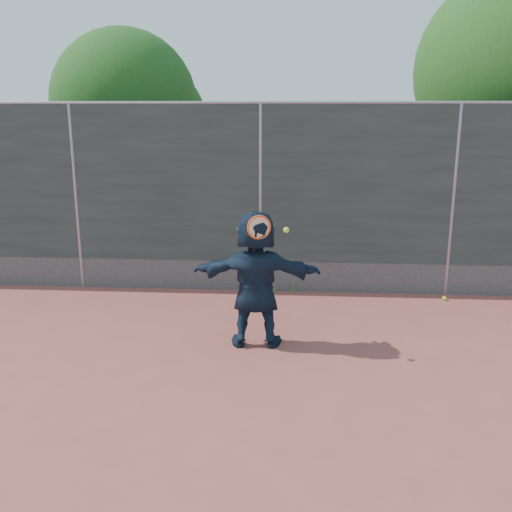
{
  "coord_description": "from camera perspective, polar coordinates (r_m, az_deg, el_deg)",
  "views": [
    {
      "loc": [
        0.55,
        -5.47,
        2.9
      ],
      "look_at": [
        0.08,
        1.28,
        1.16
      ],
      "focal_mm": 40.0,
      "sensor_mm": 36.0,
      "label": 1
    }
  ],
  "objects": [
    {
      "name": "ground",
      "position": [
        6.22,
        -1.64,
        -13.39
      ],
      "size": [
        80.0,
        80.0,
        0.0
      ],
      "primitive_type": "plane",
      "color": "#9E4C42",
      "rests_on": "ground"
    },
    {
      "name": "player",
      "position": [
        7.06,
        -0.0,
        -2.28
      ],
      "size": [
        1.61,
        0.51,
        1.74
      ],
      "primitive_type": "imported",
      "rotation": [
        0.0,
        0.0,
        3.14
      ],
      "color": "#142439",
      "rests_on": "ground"
    },
    {
      "name": "ball_ground",
      "position": [
        9.41,
        18.32,
        -4.05
      ],
      "size": [
        0.07,
        0.07,
        0.07
      ],
      "primitive_type": "sphere",
      "color": "#C9F235",
      "rests_on": "ground"
    },
    {
      "name": "fence",
      "position": [
        9.08,
        0.44,
        6.1
      ],
      "size": [
        20.0,
        0.06,
        3.03
      ],
      "color": "#38423D",
      "rests_on": "ground"
    },
    {
      "name": "swing_action",
      "position": [
        6.69,
        0.55,
        2.71
      ],
      "size": [
        0.5,
        0.17,
        0.51
      ],
      "color": "#F24F16",
      "rests_on": "ground"
    },
    {
      "name": "tree_left",
      "position": [
        12.49,
        -12.22,
        14.32
      ],
      "size": [
        3.15,
        3.0,
        4.53
      ],
      "color": "#382314",
      "rests_on": "ground"
    },
    {
      "name": "weed_clump",
      "position": [
        9.28,
        2.19,
        -2.91
      ],
      "size": [
        0.68,
        0.07,
        0.3
      ],
      "color": "#387226",
      "rests_on": "ground"
    }
  ]
}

